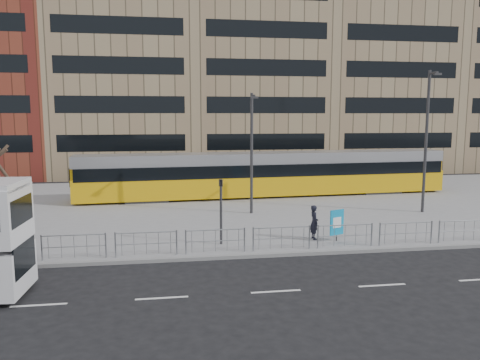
{
  "coord_description": "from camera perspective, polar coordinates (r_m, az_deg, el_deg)",
  "views": [
    {
      "loc": [
        -5.66,
        -19.51,
        6.21
      ],
      "look_at": [
        -1.76,
        6.0,
        2.62
      ],
      "focal_mm": 35.0,
      "sensor_mm": 36.0,
      "label": 1
    }
  ],
  "objects": [
    {
      "name": "ground",
      "position": [
        21.24,
        7.25,
        -9.15
      ],
      "size": [
        120.0,
        120.0,
        0.0
      ],
      "primitive_type": "plane",
      "color": "black",
      "rests_on": "ground"
    },
    {
      "name": "plaza",
      "position": [
        32.6,
        1.46,
        -2.94
      ],
      "size": [
        64.0,
        24.0,
        0.15
      ],
      "primitive_type": "cube",
      "color": "gray",
      "rests_on": "ground"
    },
    {
      "name": "kerb",
      "position": [
        21.27,
        7.21,
        -8.92
      ],
      "size": [
        64.0,
        0.25,
        0.17
      ],
      "primitive_type": "cube",
      "color": "gray",
      "rests_on": "ground"
    },
    {
      "name": "building_row",
      "position": [
        54.67,
        -1.1,
        14.95
      ],
      "size": [
        70.4,
        18.4,
        31.2
      ],
      "color": "brown",
      "rests_on": "ground"
    },
    {
      "name": "pedestrian_barrier",
      "position": [
        22.06,
        11.96,
        -5.98
      ],
      "size": [
        32.07,
        0.07,
        1.1
      ],
      "color": "#989BA0",
      "rests_on": "plaza"
    },
    {
      "name": "road_markings",
      "position": [
        17.98,
        13.97,
        -12.51
      ],
      "size": [
        62.0,
        0.12,
        0.01
      ],
      "primitive_type": "cube",
      "color": "white",
      "rests_on": "ground"
    },
    {
      "name": "tram",
      "position": [
        35.25,
        3.38,
        0.71
      ],
      "size": [
        28.06,
        4.33,
        3.29
      ],
      "rotation": [
        0.0,
        0.0,
        0.06
      ],
      "color": "#D8A20B",
      "rests_on": "plaza"
    },
    {
      "name": "ad_panel",
      "position": [
        23.14,
        11.73,
        -5.13
      ],
      "size": [
        0.79,
        0.37,
        1.54
      ],
      "rotation": [
        0.0,
        0.0,
        0.39
      ],
      "color": "#2D2D30",
      "rests_on": "plaza"
    },
    {
      "name": "pedestrian",
      "position": [
        23.33,
        9.03,
        -5.1
      ],
      "size": [
        0.42,
        0.63,
        1.69
      ],
      "primitive_type": "imported",
      "rotation": [
        0.0,
        0.0,
        1.6
      ],
      "color": "black",
      "rests_on": "plaza"
    },
    {
      "name": "traffic_light_west",
      "position": [
        21.94,
        -2.34,
        -2.83
      ],
      "size": [
        0.2,
        0.23,
        3.1
      ],
      "rotation": [
        0.0,
        0.0,
        0.2
      ],
      "color": "#2D2D30",
      "rests_on": "plaza"
    },
    {
      "name": "lamp_post_west",
      "position": [
        28.63,
        1.45,
        3.91
      ],
      "size": [
        0.45,
        1.04,
        7.39
      ],
      "color": "#2D2D30",
      "rests_on": "plaza"
    },
    {
      "name": "lamp_post_east",
      "position": [
        31.16,
        21.81,
        4.96
      ],
      "size": [
        0.45,
        1.04,
        8.77
      ],
      "color": "#2D2D30",
      "rests_on": "plaza"
    }
  ]
}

